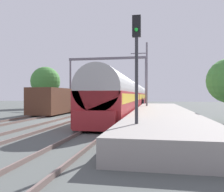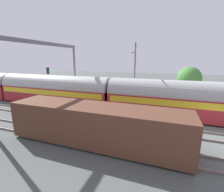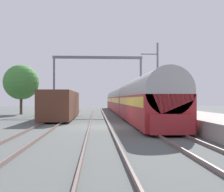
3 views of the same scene
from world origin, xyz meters
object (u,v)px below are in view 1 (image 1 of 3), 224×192
Objects in this scene: passenger_train at (134,96)px; railway_signal_far at (146,89)px; catenary_gantry at (107,72)px; freight_car at (63,100)px; person_crossing at (142,103)px; railway_signal_near at (137,63)px.

railway_signal_far reaches higher than passenger_train.
catenary_gantry is at bearing -151.82° from passenger_train.
freight_car is 2.68× the size of railway_signal_far.
passenger_train is at bearing 140.46° from person_crossing.
catenary_gantry reaches higher than person_crossing.
railway_signal_far is (0.36, 5.85, 2.09)m from person_crossing.
passenger_train is 27.26m from railway_signal_near.
person_crossing is at bearing 35.44° from freight_car.
person_crossing is 23.93m from railway_signal_near.
freight_car is 20.09m from railway_signal_near.
railway_signal_near reaches higher than freight_car.
catenary_gantry is at bearing 63.87° from freight_car.
freight_car is 9.65m from catenary_gantry.
railway_signal_near is 29.65m from railway_signal_far.
railway_signal_far is (9.61, 12.43, 1.65)m from freight_car.
railway_signal_far is 7.78m from catenary_gantry.
freight_car is at bearing -116.13° from catenary_gantry.
railway_signal_far is at bearing 38.58° from catenary_gantry.
freight_car is 7.51× the size of person_crossing.
person_crossing is at bearing -13.09° from catenary_gantry.
passenger_train is at bearing 95.27° from railway_signal_near.
catenary_gantry is at bearing -167.81° from person_crossing.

